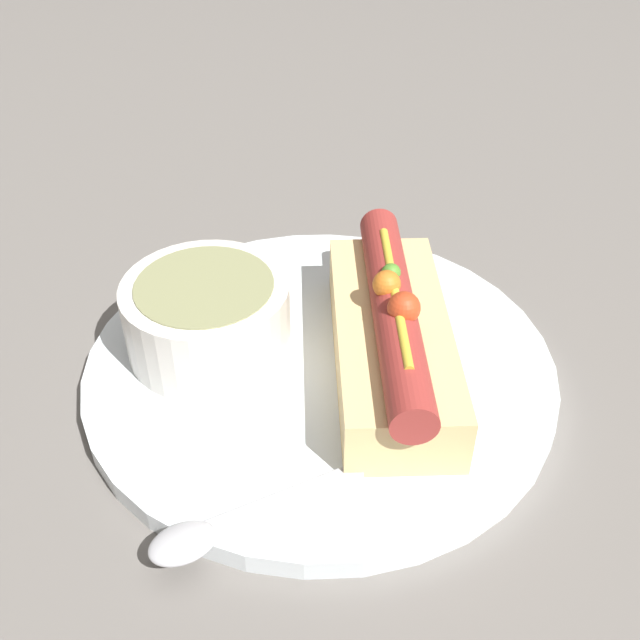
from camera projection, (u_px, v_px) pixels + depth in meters
name	position (u px, v px, depth m)	size (l,w,h in m)	color
ground_plane	(320.00, 375.00, 0.45)	(4.00, 4.00, 0.00)	slate
dinner_plate	(320.00, 367.00, 0.45)	(0.28, 0.28, 0.01)	white
hot_dog	(392.00, 335.00, 0.43)	(0.18, 0.13, 0.06)	#E5C17F
soup_bowl	(207.00, 314.00, 0.44)	(0.10, 0.10, 0.05)	silver
spoon	(250.00, 511.00, 0.36)	(0.15, 0.12, 0.01)	#B7B7BC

